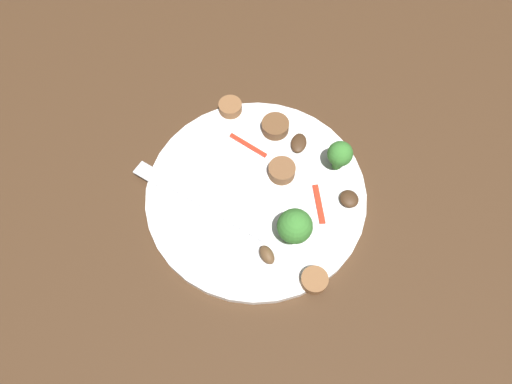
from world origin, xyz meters
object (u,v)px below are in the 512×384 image
at_px(sausage_slice_3, 314,280).
at_px(mushroom_2, 299,143).
at_px(plate, 256,194).
at_px(broccoli_floret_0, 340,154).
at_px(sausage_slice_2, 282,171).
at_px(pepper_strip_0, 248,145).
at_px(sausage_slice_0, 275,126).
at_px(broccoli_floret_1, 295,226).
at_px(mushroom_0, 267,255).
at_px(sausage_slice_1, 230,107).
at_px(pepper_strip_1, 319,204).
at_px(mushroom_1, 349,199).
at_px(fork, 189,197).

distance_m(sausage_slice_3, mushroom_2, 0.17).
bearing_deg(plate, broccoli_floret_0, -136.15).
bearing_deg(sausage_slice_2, pepper_strip_0, -20.07).
xyz_separation_m(mushroom_2, pepper_strip_0, (0.06, 0.03, -0.00)).
relative_size(sausage_slice_0, pepper_strip_0, 0.64).
distance_m(broccoli_floret_1, mushroom_2, 0.12).
bearing_deg(sausage_slice_2, mushroom_2, -94.50).
distance_m(plate, sausage_slice_2, 0.04).
bearing_deg(plate, sausage_slice_2, -117.21).
bearing_deg(mushroom_2, broccoli_floret_0, 169.73).
height_order(sausage_slice_2, mushroom_0, sausage_slice_2).
xyz_separation_m(plate, pepper_strip_0, (0.03, -0.05, 0.01)).
bearing_deg(sausage_slice_3, sausage_slice_0, -55.01).
distance_m(sausage_slice_1, mushroom_0, 0.20).
distance_m(broccoli_floret_0, mushroom_2, 0.06).
bearing_deg(pepper_strip_1, mushroom_1, -147.81).
bearing_deg(mushroom_1, fork, 22.69).
bearing_deg(pepper_strip_1, pepper_strip_0, -20.05).
bearing_deg(plate, fork, 29.15).
distance_m(fork, mushroom_0, 0.12).
xyz_separation_m(sausage_slice_0, sausage_slice_3, (-0.11, 0.16, -0.00)).
bearing_deg(broccoli_floret_1, sausage_slice_2, -58.31).
bearing_deg(plate, broccoli_floret_1, 150.57).
distance_m(plate, pepper_strip_0, 0.06).
height_order(sausage_slice_3, mushroom_1, sausage_slice_3).
xyz_separation_m(plate, mushroom_0, (-0.04, 0.07, 0.01)).
relative_size(broccoli_floret_0, pepper_strip_1, 0.89).
xyz_separation_m(mushroom_0, mushroom_1, (-0.06, -0.10, -0.00)).
bearing_deg(pepper_strip_1, sausage_slice_0, -40.94).
distance_m(plate, fork, 0.08).
relative_size(mushroom_2, pepper_strip_0, 0.53).
xyz_separation_m(broccoli_floret_1, mushroom_2, (0.04, -0.11, -0.03)).
xyz_separation_m(mushroom_1, mushroom_2, (0.08, -0.05, -0.00)).
bearing_deg(pepper_strip_1, broccoli_floret_1, 75.49).
distance_m(sausage_slice_1, mushroom_2, 0.10).
bearing_deg(mushroom_0, sausage_slice_2, -76.12).
distance_m(fork, sausage_slice_2, 0.11).
xyz_separation_m(sausage_slice_1, sausage_slice_3, (-0.18, 0.17, -0.00)).
bearing_deg(mushroom_1, broccoli_floret_0, -53.15).
relative_size(sausage_slice_2, mushroom_1, 1.40).
bearing_deg(pepper_strip_0, fork, 69.86).
bearing_deg(mushroom_1, sausage_slice_0, -25.87).
xyz_separation_m(fork, mushroom_1, (-0.17, -0.07, 0.00)).
relative_size(fork, sausage_slice_3, 6.22).
bearing_deg(broccoli_floret_0, sausage_slice_0, -11.90).
xyz_separation_m(sausage_slice_0, pepper_strip_0, (0.02, 0.04, -0.01)).
relative_size(sausage_slice_2, pepper_strip_1, 0.65).
relative_size(fork, pepper_strip_0, 3.38).
height_order(fork, sausage_slice_0, sausage_slice_0).
distance_m(broccoli_floret_1, mushroom_1, 0.08).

